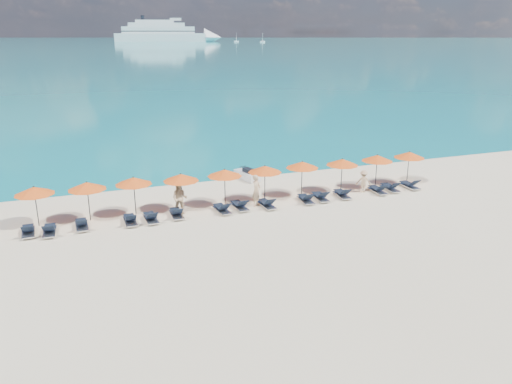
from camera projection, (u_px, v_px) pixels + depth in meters
name	position (u px, v px, depth m)	size (l,w,h in m)	color
ground	(275.00, 229.00, 26.64)	(1400.00, 1400.00, 0.00)	beige
sea	(73.00, 41.00, 616.58)	(1600.00, 1300.00, 0.01)	#1FA9B2
cruise_ship	(170.00, 34.00, 562.65)	(121.39, 32.26, 33.41)	white
sailboat_near	(236.00, 41.00, 547.30)	(5.29, 1.76, 9.71)	white
sailboat_far	(263.00, 41.00, 527.46)	(5.26, 1.75, 9.64)	white
jetski	(247.00, 175.00, 35.63)	(1.39, 2.44, 0.82)	white
beachgoer_a	(256.00, 191.00, 29.92)	(0.71, 0.47, 1.96)	tan
beachgoer_b	(180.00, 198.00, 28.66)	(0.91, 0.53, 1.88)	tan
beachgoer_c	(363.00, 181.00, 32.65)	(0.96, 0.45, 1.49)	tan
umbrella_0	(34.00, 191.00, 26.51)	(2.10, 2.10, 2.28)	black
umbrella_1	(87.00, 186.00, 27.33)	(2.10, 2.10, 2.28)	black
umbrella_2	(133.00, 181.00, 28.25)	(2.10, 2.10, 2.28)	black
umbrella_3	(181.00, 177.00, 28.91)	(2.10, 2.10, 2.28)	black
umbrella_4	(225.00, 173.00, 29.86)	(2.10, 2.10, 2.28)	black
umbrella_5	(265.00, 169.00, 30.69)	(2.10, 2.10, 2.28)	black
umbrella_6	(302.00, 165.00, 31.68)	(2.10, 2.10, 2.28)	black
umbrella_7	(342.00, 162.00, 32.35)	(2.10, 2.10, 2.28)	black
umbrella_8	(377.00, 158.00, 33.38)	(2.10, 2.10, 2.28)	black
umbrella_9	(409.00, 155.00, 34.27)	(2.10, 2.10, 2.28)	black
lounger_0	(28.00, 231.00, 25.84)	(0.70, 1.73, 0.66)	silver
lounger_1	(49.00, 230.00, 25.93)	(0.69, 1.72, 0.66)	silver
lounger_2	(82.00, 224.00, 26.70)	(0.68, 1.72, 0.66)	silver
lounger_3	(130.00, 220.00, 27.36)	(0.63, 1.70, 0.66)	silver
lounger_4	(151.00, 218.00, 27.69)	(0.70, 1.73, 0.66)	silver
lounger_5	(177.00, 213.00, 28.36)	(0.65, 1.71, 0.66)	silver
lounger_6	(222.00, 209.00, 29.09)	(0.76, 1.75, 0.66)	silver
lounger_7	(240.00, 205.00, 29.63)	(0.76, 1.75, 0.66)	silver
lounger_8	(267.00, 204.00, 29.91)	(0.71, 1.73, 0.66)	silver
lounger_9	(306.00, 199.00, 30.80)	(0.77, 1.75, 0.66)	silver
lounger_10	(320.00, 197.00, 31.22)	(0.73, 1.74, 0.66)	silver
lounger_11	(342.00, 194.00, 31.75)	(0.78, 1.75, 0.66)	silver
lounger_12	(378.00, 190.00, 32.59)	(0.71, 1.73, 0.66)	silver
lounger_13	(390.00, 187.00, 33.06)	(0.69, 1.73, 0.66)	silver
lounger_14	(410.00, 185.00, 33.62)	(0.63, 1.70, 0.66)	silver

